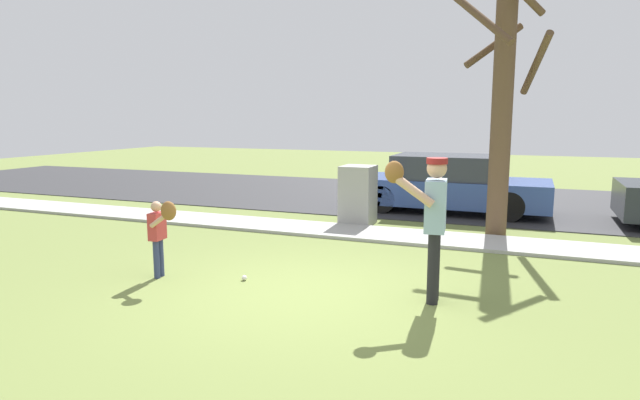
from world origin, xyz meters
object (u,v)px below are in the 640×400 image
object	(u,v)px
utility_cabinet	(358,195)
street_tree_near	(503,96)
baseball	(244,278)
person_adult	(432,213)
parked_wagon_blue	(449,184)
person_child	(160,228)

from	to	relation	value
utility_cabinet	street_tree_near	world-z (taller)	street_tree_near
baseball	street_tree_near	xyz separation A→B (m)	(3.02, 4.27, 2.56)
baseball	utility_cabinet	size ratio (longest dim) A/B	0.06
person_adult	utility_cabinet	xyz separation A→B (m)	(-2.27, 4.25, -0.48)
parked_wagon_blue	person_child	bearing A→B (deg)	66.80
person_child	street_tree_near	world-z (taller)	street_tree_near
person_child	parked_wagon_blue	distance (m)	7.41
person_adult	person_child	size ratio (longest dim) A/B	1.57
utility_cabinet	street_tree_near	distance (m)	3.41
person_adult	utility_cabinet	size ratio (longest dim) A/B	1.43
street_tree_near	baseball	bearing A→B (deg)	-125.32
person_child	street_tree_near	size ratio (longest dim) A/B	0.23
street_tree_near	parked_wagon_blue	world-z (taller)	street_tree_near
person_child	parked_wagon_blue	bearing A→B (deg)	60.57
person_child	utility_cabinet	xyz separation A→B (m)	(1.37, 4.67, -0.10)
baseball	utility_cabinet	bearing A→B (deg)	86.69
utility_cabinet	person_child	bearing A→B (deg)	-106.35
person_adult	person_child	distance (m)	3.68
baseball	utility_cabinet	distance (m)	4.39
utility_cabinet	parked_wagon_blue	distance (m)	2.65
person_adult	parked_wagon_blue	xyz separation A→B (m)	(-0.71, 6.40, -0.43)
person_adult	baseball	size ratio (longest dim) A/B	23.68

